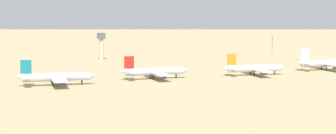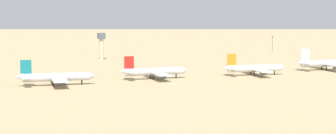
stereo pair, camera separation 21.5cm
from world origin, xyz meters
name	(u,v)px [view 2 (the right image)]	position (x,y,z in m)	size (l,w,h in m)	color
ground	(172,84)	(0.00, 0.00, 0.00)	(4000.00, 4000.00, 0.00)	tan
ridge_east	(121,2)	(317.35, 1029.84, 48.26)	(287.90, 198.95, 96.52)	slate
parked_jet_teal_3	(55,77)	(-59.14, 16.73, 4.52)	(41.77, 35.49, 13.81)	silver
parked_jet_red_4	(154,71)	(-2.25, 21.21, 4.42)	(40.82, 34.42, 13.48)	silver
parked_jet_orange_5	(254,68)	(59.07, 14.06, 4.35)	(40.17, 34.16, 13.28)	silver
parked_jet_white_6	(326,63)	(116.32, 20.27, 4.59)	(42.42, 35.98, 14.01)	silver
control_tower	(101,44)	(3.33, 142.44, 12.51)	(5.20, 5.20, 20.73)	#C6B793
light_pole_west	(272,43)	(160.56, 150.15, 8.33)	(1.80, 0.50, 14.29)	#59595E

